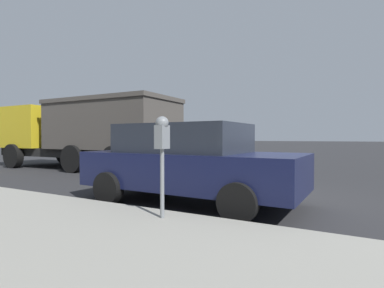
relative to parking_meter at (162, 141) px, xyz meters
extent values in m
plane|color=#2B2B2D|center=(2.61, -0.58, -1.28)|extent=(220.00, 220.00, 0.00)
cylinder|color=gray|center=(0.00, 0.00, -0.62)|extent=(0.06, 0.06, 1.00)
cube|color=gray|center=(0.00, 0.00, 0.05)|extent=(0.20, 0.14, 0.34)
sphere|color=gray|center=(0.00, 0.00, 0.25)|extent=(0.19, 0.19, 0.19)
cube|color=gold|center=(0.11, 0.00, 0.01)|extent=(0.01, 0.11, 0.12)
cube|color=black|center=(0.11, 0.00, 0.13)|extent=(0.01, 0.10, 0.08)
cube|color=#14193D|center=(1.75, 0.48, -0.61)|extent=(1.97, 4.45, 0.70)
cube|color=#232833|center=(1.75, 0.66, 0.03)|extent=(1.70, 2.51, 0.58)
cylinder|color=black|center=(2.65, -0.90, -0.96)|extent=(0.23, 0.64, 0.64)
cylinder|color=black|center=(0.78, -0.86, -0.96)|extent=(0.23, 0.64, 0.64)
cylinder|color=black|center=(2.71, 1.83, -0.96)|extent=(0.23, 0.64, 0.64)
cylinder|color=black|center=(0.84, 1.87, -0.96)|extent=(0.23, 0.64, 0.64)
cube|color=black|center=(5.45, 7.75, -0.59)|extent=(2.38, 8.29, 0.35)
cube|color=gold|center=(5.40, 10.64, 0.51)|extent=(2.69, 2.52, 1.83)
cube|color=#4C4742|center=(5.47, 6.18, 0.50)|extent=(2.73, 5.16, 1.82)
cube|color=#4C4742|center=(5.47, 6.18, 1.49)|extent=(2.83, 5.26, 0.16)
cylinder|color=black|center=(4.08, 10.62, -0.76)|extent=(0.32, 1.04, 1.04)
cylinder|color=black|center=(6.72, 10.66, -0.76)|extent=(0.32, 1.04, 1.04)
cylinder|color=black|center=(4.14, 6.90, -0.76)|extent=(0.32, 1.04, 1.04)
cylinder|color=black|center=(6.78, 6.95, -0.76)|extent=(0.32, 1.04, 1.04)
cylinder|color=black|center=(4.17, 4.84, -0.76)|extent=(0.32, 1.04, 1.04)
cylinder|color=black|center=(6.82, 4.88, -0.76)|extent=(0.32, 1.04, 1.04)
camera|label=1|loc=(-3.56, -2.45, 0.04)|focal=28.00mm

